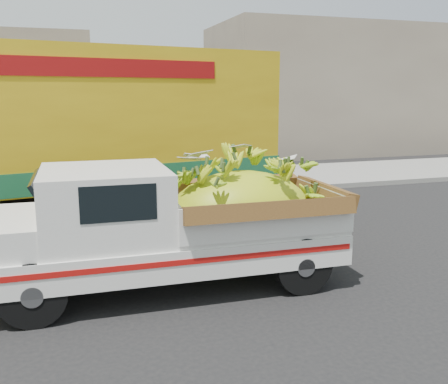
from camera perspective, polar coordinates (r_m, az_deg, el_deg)
name	(u,v)px	position (r m, az deg, el deg)	size (l,w,h in m)	color
ground	(80,298)	(7.56, -16.18, -11.57)	(100.00, 100.00, 0.00)	black
curb	(71,202)	(13.63, -17.13, -1.12)	(60.00, 0.25, 0.15)	gray
sidewalk	(69,188)	(15.69, -17.27, 0.44)	(60.00, 4.00, 0.14)	gray
building_right	(354,90)	(26.41, 14.63, 11.16)	(14.00, 6.00, 6.00)	gray
pickup_truck	(190,221)	(7.50, -3.88, -3.36)	(5.29, 2.02, 1.84)	black
semi_trailer	(0,131)	(10.98, -24.20, 6.33)	(12.08, 4.62, 3.80)	black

